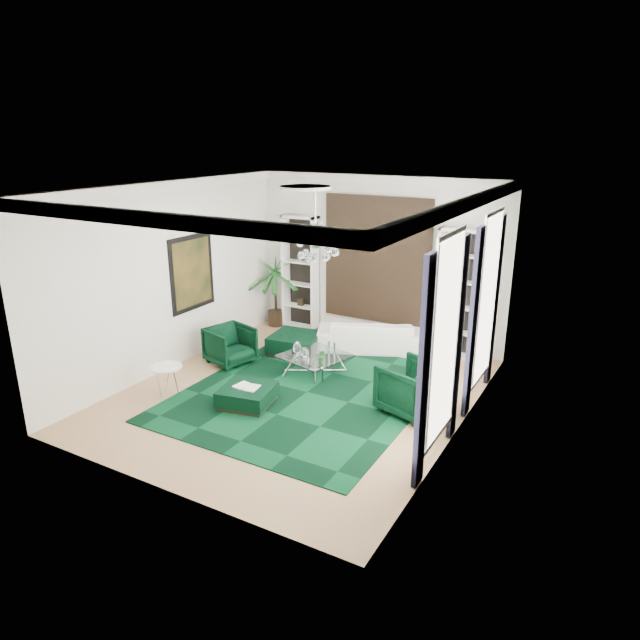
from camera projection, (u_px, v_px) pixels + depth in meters
The scene contains 30 objects.
floor at pixel (299, 394), 10.72m from camera, with size 6.00×7.00×0.02m, color tan.
ceiling at pixel (296, 186), 9.53m from camera, with size 6.00×7.00×0.02m, color white.
wall_back at pixel (378, 260), 13.03m from camera, with size 6.00×0.02×3.80m, color silver.
wall_front at pixel (153, 362), 7.22m from camera, with size 6.00×0.02×3.80m, color silver.
wall_left at pixel (171, 276), 11.53m from camera, with size 0.02×7.00×3.80m, color silver.
wall_right at pixel (465, 323), 8.72m from camera, with size 0.02×7.00×3.80m, color silver.
crown_molding at pixel (296, 193), 9.56m from camera, with size 6.00×7.00×0.18m, color white, non-canonical shape.
ceiling_medallion at pixel (305, 187), 9.79m from camera, with size 0.90×0.90×0.05m, color white.
tapestry at pixel (377, 260), 12.99m from camera, with size 2.50×0.06×2.80m, color black.
shelving_left at pixel (301, 273), 13.93m from camera, with size 0.90×0.38×2.80m, color white, non-canonical shape.
shelving_right at pixel (457, 294), 12.11m from camera, with size 0.90×0.38×2.80m, color white, non-canonical shape.
painting at pixel (192, 273), 12.02m from camera, with size 0.04×1.30×1.60m, color black.
window_near at pixel (446, 340), 7.99m from camera, with size 0.03×1.10×2.90m, color white.
curtain_near_a at pixel (423, 376), 7.44m from camera, with size 0.07×0.30×3.25m, color black.
curtain_near_b at pixel (458, 340), 8.73m from camera, with size 0.07×0.30×3.25m, color black.
window_far at pixel (488, 299), 9.97m from camera, with size 0.03×1.10×2.90m, color white.
curtain_far_a at pixel (473, 324), 9.42m from camera, with size 0.07×0.30×3.25m, color black.
curtain_far_b at pixel (495, 301), 10.71m from camera, with size 0.07×0.30×3.25m, color black.
rug at pixel (307, 392), 10.73m from camera, with size 4.20×5.00×0.02m, color black.
sofa at pixel (371, 335), 12.78m from camera, with size 2.38×0.93×0.69m, color white.
armchair_left at pixel (230, 345), 12.02m from camera, with size 0.85×0.88×0.80m, color black.
armchair_right at pixel (412, 388), 9.88m from camera, with size 0.97×1.00×0.91m, color black.
coffee_table at pixel (315, 365), 11.53m from camera, with size 1.17×1.17×0.40m, color white, non-canonical shape.
ottoman_side at pixel (295, 344), 12.58m from camera, with size 1.00×1.00×0.45m, color black.
ottoman_front at pixel (247, 396), 10.21m from camera, with size 0.88×0.88×0.35m, color black.
book at pixel (247, 386), 10.15m from camera, with size 0.45×0.30×0.03m, color white.
side_table at pixel (167, 381), 10.59m from camera, with size 0.58×0.58×0.56m, color white.
palm at pixel (275, 282), 14.18m from camera, with size 1.42×1.42×2.28m, color #19591E, non-canonical shape.
chandelier at pixel (316, 243), 9.86m from camera, with size 0.85×0.85×0.77m, color white, non-canonical shape.
table_plant at pixel (321, 356), 11.09m from camera, with size 0.14×0.11×0.25m, color #19591E.
Camera 1 is at (5.13, -8.30, 4.67)m, focal length 32.00 mm.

